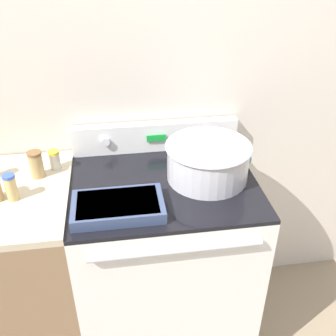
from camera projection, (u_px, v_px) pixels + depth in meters
kitchen_wall at (153, 86)px, 1.80m from camera, size 8.00×0.05×2.50m
stove_range at (164, 263)px, 1.92m from camera, size 0.79×0.66×0.95m
control_panel at (155, 136)px, 1.87m from camera, size 0.79×0.07×0.14m
side_counter at (30, 276)px, 1.84m from camera, size 0.48×0.63×0.96m
mixing_bowl at (208, 160)px, 1.65m from camera, size 0.36×0.36×0.16m
casserole_dish at (118, 206)px, 1.49m from camera, size 0.35×0.21×0.05m
ladle at (243, 157)px, 1.79m from camera, size 0.06×0.30×0.06m
spice_jar_yellow_cap at (55, 160)px, 1.72m from camera, size 0.05×0.05×0.09m
spice_jar_brown_cap at (36, 164)px, 1.65m from camera, size 0.06×0.06×0.12m
spice_jar_blue_cap at (11, 187)px, 1.52m from camera, size 0.05×0.05×0.11m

